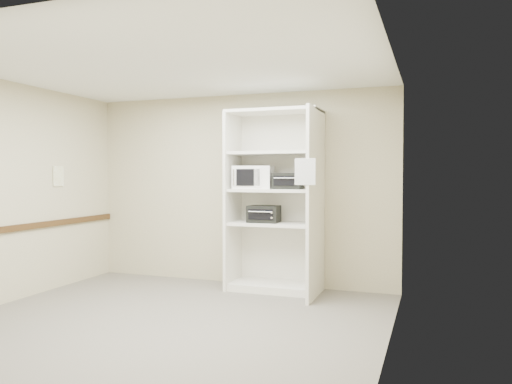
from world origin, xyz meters
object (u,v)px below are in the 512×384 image
(toaster_oven_upper, at_px, (288,181))
(toaster_oven_lower, at_px, (264,214))
(microwave, at_px, (254,177))
(shelving_unit, at_px, (278,207))

(toaster_oven_upper, xyz_separation_m, toaster_oven_lower, (-0.33, -0.01, -0.44))
(microwave, bearing_deg, shelving_unit, -2.77)
(toaster_oven_lower, bearing_deg, microwave, 167.11)
(microwave, distance_m, toaster_oven_lower, 0.52)
(shelving_unit, height_order, toaster_oven_upper, shelving_unit)
(microwave, distance_m, toaster_oven_upper, 0.49)
(microwave, height_order, toaster_oven_upper, microwave)
(microwave, relative_size, toaster_oven_lower, 1.27)
(shelving_unit, relative_size, toaster_oven_upper, 6.55)
(microwave, relative_size, toaster_oven_upper, 1.39)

